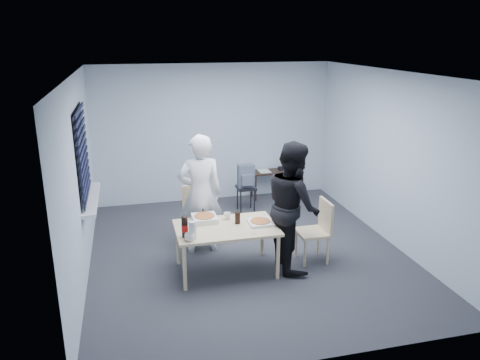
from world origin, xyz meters
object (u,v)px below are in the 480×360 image
object	(u,v)px
chair_right	(318,227)
side_table	(272,175)
person_white	(200,194)
person_black	(293,206)
mug_b	(227,216)
backpack	(246,176)
stool	(246,193)
mug_a	(189,237)
dining_table	(226,231)
chair_far	(197,210)
soda_bottle	(185,227)

from	to	relation	value
chair_right	side_table	xyz separation A→B (m)	(0.18, 2.75, -0.05)
person_white	person_black	distance (m)	1.37
mug_b	backpack	bearing A→B (deg)	68.00
chair_right	stool	world-z (taller)	chair_right
mug_a	chair_right	bearing A→B (deg)	10.43
dining_table	chair_far	size ratio (longest dim) A/B	1.51
person_white	person_black	world-z (taller)	same
person_white	mug_b	world-z (taller)	person_white
mug_b	soda_bottle	distance (m)	0.79
chair_far	side_table	xyz separation A→B (m)	(1.74, 1.72, -0.05)
person_white	soda_bottle	bearing A→B (deg)	69.22
mug_a	chair_far	bearing A→B (deg)	77.44
person_white	side_table	xyz separation A→B (m)	(1.73, 2.04, -0.42)
backpack	stool	bearing A→B (deg)	101.21
person_white	stool	size ratio (longest dim) A/B	3.81
person_white	stool	distance (m)	1.84
mug_a	side_table	bearing A→B (deg)	56.51
person_white	mug_b	distance (m)	0.58
chair_right	dining_table	bearing A→B (deg)	-179.24
dining_table	stool	xyz separation A→B (m)	(0.83, 2.15, -0.24)
backpack	person_white	bearing A→B (deg)	-115.58
backpack	mug_b	distance (m)	2.02
person_white	backpack	world-z (taller)	person_white
side_table	mug_b	distance (m)	2.90
mug_a	soda_bottle	distance (m)	0.16
person_white	soda_bottle	size ratio (longest dim) A/B	6.56
dining_table	backpack	size ratio (longest dim) A/B	3.26
mug_a	soda_bottle	world-z (taller)	soda_bottle
mug_a	person_white	bearing A→B (deg)	73.48
backpack	mug_a	size ratio (longest dim) A/B	3.35
soda_bottle	chair_far	bearing A→B (deg)	74.54
stool	mug_b	bearing A→B (deg)	-111.87
chair_far	person_white	size ratio (longest dim) A/B	0.50
side_table	person_white	bearing A→B (deg)	-130.39
soda_bottle	mug_a	bearing A→B (deg)	-74.19
mug_b	dining_table	bearing A→B (deg)	-105.33
stool	mug_a	xyz separation A→B (m)	(-1.36, -2.47, 0.35)
stool	soda_bottle	world-z (taller)	soda_bottle
mug_b	soda_bottle	bearing A→B (deg)	-144.87
stool	mug_a	size ratio (longest dim) A/B	3.78
chair_right	stool	distance (m)	2.19
side_table	stool	distance (m)	0.93
chair_right	person_white	world-z (taller)	person_white
mug_a	mug_b	size ratio (longest dim) A/B	1.23
dining_table	backpack	distance (m)	2.29
chair_far	person_black	world-z (taller)	person_black
chair_far	chair_right	bearing A→B (deg)	-33.52
backpack	side_table	bearing A→B (deg)	54.08
chair_right	side_table	distance (m)	2.76
chair_right	side_table	bearing A→B (deg)	86.20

